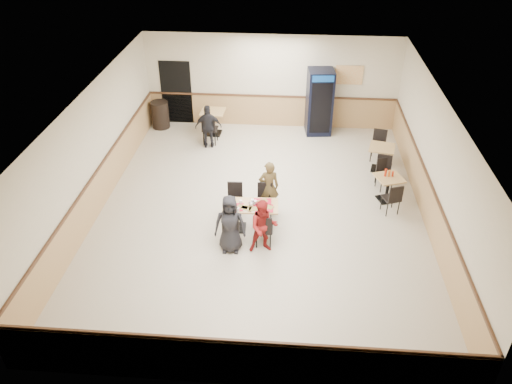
# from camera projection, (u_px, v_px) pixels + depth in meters

# --- Properties ---
(ground) EXTENTS (10.00, 10.00, 0.00)m
(ground) POSITION_uv_depth(u_px,v_px,m) (260.00, 211.00, 12.43)
(ground) COLOR beige
(ground) RESTS_ON ground
(room_shell) EXTENTS (10.00, 10.00, 10.00)m
(room_shell) POSITION_uv_depth(u_px,v_px,m) (329.00, 146.00, 14.13)
(room_shell) COLOR silver
(room_shell) RESTS_ON ground
(main_table) EXTENTS (1.30, 0.69, 0.68)m
(main_table) POSITION_uv_depth(u_px,v_px,m) (251.00, 213.00, 11.58)
(main_table) COLOR black
(main_table) RESTS_ON ground
(main_chairs) EXTENTS (1.19, 1.54, 0.86)m
(main_chairs) POSITION_uv_depth(u_px,v_px,m) (249.00, 214.00, 11.59)
(main_chairs) COLOR black
(main_chairs) RESTS_ON ground
(diner_woman_left) EXTENTS (0.70, 0.47, 1.40)m
(diner_woman_left) POSITION_uv_depth(u_px,v_px,m) (230.00, 224.00, 10.81)
(diner_woman_left) COLOR black
(diner_woman_left) RESTS_ON ground
(diner_woman_right) EXTENTS (0.71, 0.59, 1.30)m
(diner_woman_right) POSITION_uv_depth(u_px,v_px,m) (263.00, 227.00, 10.82)
(diner_woman_right) COLOR maroon
(diner_woman_right) RESTS_ON ground
(diner_man_opposite) EXTENTS (0.56, 0.42, 1.38)m
(diner_man_opposite) POSITION_uv_depth(u_px,v_px,m) (269.00, 187.00, 12.09)
(diner_man_opposite) COLOR #504022
(diner_man_opposite) RESTS_ON ground
(lone_diner) EXTENTS (0.83, 0.43, 1.35)m
(lone_diner) POSITION_uv_depth(u_px,v_px,m) (208.00, 127.00, 14.95)
(lone_diner) COLOR black
(lone_diner) RESTS_ON ground
(tabletop_clutter) EXTENTS (1.12, 0.58, 0.12)m
(tabletop_clutter) POSITION_uv_depth(u_px,v_px,m) (250.00, 206.00, 11.39)
(tabletop_clutter) COLOR red
(tabletop_clutter) RESTS_ON main_table
(side_table_near) EXTENTS (0.81, 0.81, 0.68)m
(side_table_near) POSITION_uv_depth(u_px,v_px,m) (388.00, 185.00, 12.62)
(side_table_near) COLOR black
(side_table_near) RESTS_ON ground
(side_table_near_chair_south) EXTENTS (0.51, 0.51, 0.86)m
(side_table_near_chair_south) POSITION_uv_depth(u_px,v_px,m) (391.00, 197.00, 12.17)
(side_table_near_chair_south) COLOR black
(side_table_near_chair_south) RESTS_ON ground
(side_table_near_chair_north) EXTENTS (0.51, 0.51, 0.86)m
(side_table_near_chair_north) POSITION_uv_depth(u_px,v_px,m) (385.00, 175.00, 13.08)
(side_table_near_chair_north) COLOR black
(side_table_near_chair_north) RESTS_ON ground
(side_table_far) EXTENTS (0.81, 0.81, 0.73)m
(side_table_far) POSITION_uv_depth(u_px,v_px,m) (381.00, 155.00, 13.88)
(side_table_far) COLOR black
(side_table_far) RESTS_ON ground
(side_table_far_chair_south) EXTENTS (0.51, 0.51, 0.92)m
(side_table_far_chair_south) POSITION_uv_depth(u_px,v_px,m) (384.00, 166.00, 13.41)
(side_table_far_chair_south) COLOR black
(side_table_far_chair_south) RESTS_ON ground
(side_table_far_chair_north) EXTENTS (0.51, 0.51, 0.92)m
(side_table_far_chair_north) POSITION_uv_depth(u_px,v_px,m) (378.00, 146.00, 14.38)
(side_table_far_chair_north) COLOR black
(side_table_far_chair_north) RESTS_ON ground
(condiment_caddy) EXTENTS (0.23, 0.06, 0.20)m
(condiment_caddy) POSITION_uv_depth(u_px,v_px,m) (388.00, 173.00, 12.49)
(condiment_caddy) COLOR #AD250C
(condiment_caddy) RESTS_ON side_table_near
(back_table) EXTENTS (0.77, 0.77, 0.79)m
(back_table) POSITION_uv_depth(u_px,v_px,m) (213.00, 119.00, 15.77)
(back_table) COLOR black
(back_table) RESTS_ON ground
(back_table_chair_lone) EXTENTS (0.48, 0.48, 1.00)m
(back_table_chair_lone) POSITION_uv_depth(u_px,v_px,m) (210.00, 128.00, 15.26)
(back_table_chair_lone) COLOR black
(back_table_chair_lone) RESTS_ON ground
(pepsi_cooler) EXTENTS (0.86, 0.86, 2.06)m
(pepsi_cooler) POSITION_uv_depth(u_px,v_px,m) (319.00, 102.00, 15.61)
(pepsi_cooler) COLOR black
(pepsi_cooler) RESTS_ON ground
(trash_bin) EXTENTS (0.56, 0.56, 0.88)m
(trash_bin) POSITION_uv_depth(u_px,v_px,m) (160.00, 115.00, 16.23)
(trash_bin) COLOR black
(trash_bin) RESTS_ON ground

